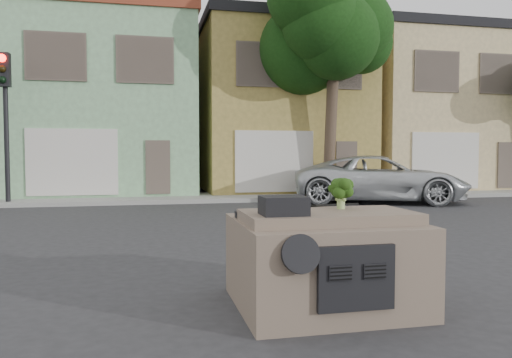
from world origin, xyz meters
name	(u,v)px	position (x,y,z in m)	size (l,w,h in m)	color
ground_plane	(263,254)	(0.00, 0.00, 0.00)	(120.00, 120.00, 0.00)	#303033
sidewalk	(199,198)	(0.00, 10.50, 0.07)	(40.00, 3.00, 0.15)	gray
townhouse_mint	(110,108)	(-3.50, 14.50, 3.77)	(7.20, 8.20, 7.55)	#85B786
townhouse_tan	(274,111)	(4.00, 14.50, 3.77)	(7.20, 8.20, 7.55)	#A18C44
townhouse_beige	(418,113)	(11.50, 14.50, 3.77)	(7.20, 8.20, 7.55)	#D2BA82
silver_pickup	(380,202)	(6.24, 8.04, 0.00)	(2.81, 6.09, 1.69)	silver
traffic_signal	(6,130)	(-6.50, 9.50, 2.55)	(0.40, 0.40, 5.10)	black
tree_near	(331,89)	(5.00, 9.80, 4.25)	(4.40, 4.00, 8.50)	#13340E
car_dashboard	(323,258)	(0.00, -3.00, 0.56)	(2.00, 1.80, 1.12)	#705E4F
instrument_hump	(284,206)	(-0.58, -3.35, 1.22)	(0.48, 0.38, 0.20)	black
wiper_arm	(334,205)	(0.28, -2.62, 1.13)	(0.70, 0.03, 0.02)	black
broccoli	(341,193)	(0.24, -2.94, 1.31)	(0.31, 0.31, 0.38)	#1B350D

